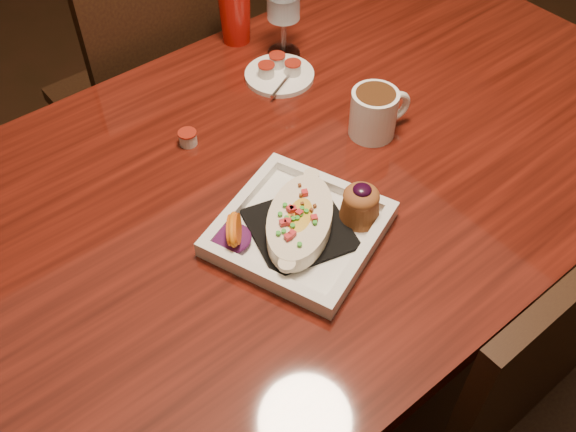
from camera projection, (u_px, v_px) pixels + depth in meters
floor at (308, 358)px, 1.74m from camera, size 7.00×7.00×0.00m
table at (316, 191)px, 1.25m from camera, size 1.50×0.90×0.75m
chair_far at (158, 97)px, 1.69m from camera, size 0.42×0.42×0.93m
plate at (306, 223)px, 1.04m from camera, size 0.31×0.31×0.08m
coffee_mug at (375, 111)px, 1.19m from camera, size 0.12×0.09×0.09m
goblet at (283, 4)px, 1.30m from camera, size 0.08×0.08×0.18m
saucer at (279, 73)px, 1.33m from camera, size 0.14×0.14×0.10m
creamer_loose at (188, 138)px, 1.19m from camera, size 0.04×0.04×0.03m
red_tumbler at (235, 16)px, 1.39m from camera, size 0.07×0.07×0.12m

